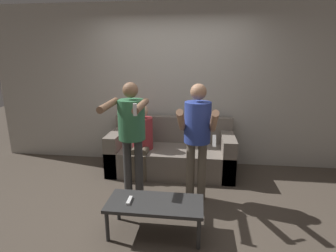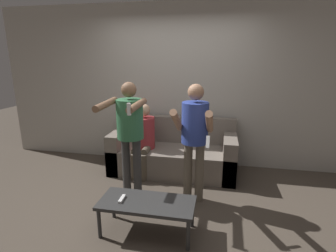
{
  "view_description": "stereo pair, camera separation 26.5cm",
  "coord_description": "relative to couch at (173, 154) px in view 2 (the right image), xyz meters",
  "views": [
    {
      "loc": [
        0.46,
        -2.9,
        1.83
      ],
      "look_at": [
        0.01,
        0.67,
        0.88
      ],
      "focal_mm": 28.0,
      "sensor_mm": 36.0,
      "label": 1
    },
    {
      "loc": [
        0.72,
        -2.85,
        1.83
      ],
      "look_at": [
        0.01,
        0.67,
        0.88
      ],
      "focal_mm": 28.0,
      "sensor_mm": 36.0,
      "label": 2
    }
  ],
  "objects": [
    {
      "name": "ground_plane",
      "position": [
        -0.01,
        -1.12,
        -0.29
      ],
      "size": [
        14.0,
        14.0,
        0.0
      ],
      "primitive_type": "plane",
      "color": "#4C4238"
    },
    {
      "name": "remote_on_table",
      "position": [
        -0.26,
        -1.64,
        0.09
      ],
      "size": [
        0.04,
        0.15,
        0.02
      ],
      "color": "white",
      "rests_on": "coffee_table"
    },
    {
      "name": "wall_back",
      "position": [
        -0.01,
        0.44,
        1.06
      ],
      "size": [
        6.4,
        0.06,
        2.7
      ],
      "color": "#B7B2A8",
      "rests_on": "ground_plane"
    },
    {
      "name": "person_standing_left",
      "position": [
        -0.42,
        -0.88,
        0.68
      ],
      "size": [
        0.46,
        0.74,
        1.53
      ],
      "color": "#383838",
      "rests_on": "ground_plane"
    },
    {
      "name": "person_standing_right",
      "position": [
        0.42,
        -0.88,
        0.66
      ],
      "size": [
        0.45,
        0.7,
        1.53
      ],
      "color": "#6B6051",
      "rests_on": "ground_plane"
    },
    {
      "name": "person_seated",
      "position": [
        -0.45,
        -0.18,
        0.33
      ],
      "size": [
        0.33,
        0.54,
        1.13
      ],
      "color": "brown",
      "rests_on": "ground_plane"
    },
    {
      "name": "couch",
      "position": [
        0.0,
        0.0,
        0.0
      ],
      "size": [
        1.99,
        0.84,
        0.86
      ],
      "color": "slate",
      "rests_on": "ground_plane"
    },
    {
      "name": "coffee_table",
      "position": [
        0.01,
        -1.62,
        0.04
      ],
      "size": [
        1.0,
        0.45,
        0.37
      ],
      "color": "#2D2D2D",
      "rests_on": "ground_plane"
    }
  ]
}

